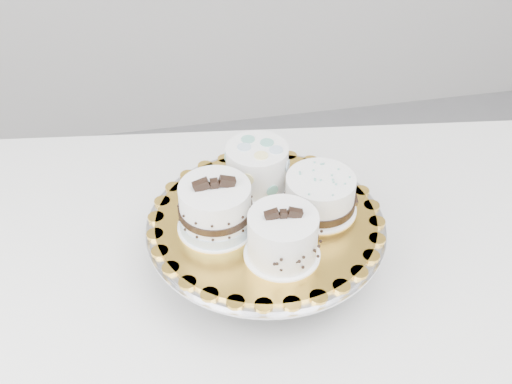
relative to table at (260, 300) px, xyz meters
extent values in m
cube|color=white|center=(0.00, 0.00, 0.05)|extent=(1.40, 1.03, 0.04)
cube|color=white|center=(-0.55, 0.46, -0.33)|extent=(0.06, 0.06, 0.71)
cube|color=white|center=(0.65, 0.30, -0.33)|extent=(0.06, 0.06, 0.71)
cylinder|color=gray|center=(0.01, 0.02, 0.07)|extent=(0.18, 0.18, 0.01)
cylinder|color=gray|center=(0.01, 0.02, 0.12)|extent=(0.12, 0.12, 0.09)
cylinder|color=silver|center=(0.01, 0.02, 0.17)|extent=(0.38, 0.38, 0.01)
cylinder|color=silver|center=(0.01, 0.02, 0.17)|extent=(0.39, 0.39, 0.00)
cylinder|color=gold|center=(0.01, 0.02, 0.18)|extent=(0.38, 0.38, 0.01)
cylinder|color=white|center=(0.02, -0.07, 0.18)|extent=(0.12, 0.12, 0.00)
cylinder|color=white|center=(0.02, -0.07, 0.22)|extent=(0.11, 0.11, 0.07)
cylinder|color=white|center=(-0.07, 0.01, 0.18)|extent=(0.12, 0.12, 0.00)
cylinder|color=white|center=(-0.07, 0.01, 0.22)|extent=(0.11, 0.11, 0.08)
cylinder|color=#A2BBCD|center=(-0.07, 0.01, 0.19)|extent=(0.12, 0.12, 0.02)
cylinder|color=black|center=(-0.07, 0.01, 0.22)|extent=(0.12, 0.12, 0.01)
cylinder|color=white|center=(0.01, 0.11, 0.18)|extent=(0.12, 0.12, 0.00)
cylinder|color=white|center=(0.01, 0.11, 0.22)|extent=(0.13, 0.13, 0.07)
cylinder|color=white|center=(0.10, 0.02, 0.18)|extent=(0.12, 0.12, 0.00)
cylinder|color=white|center=(0.10, 0.02, 0.21)|extent=(0.12, 0.12, 0.06)
cylinder|color=black|center=(0.10, 0.02, 0.20)|extent=(0.12, 0.12, 0.01)
camera|label=1|loc=(-0.15, -0.74, 0.87)|focal=45.00mm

